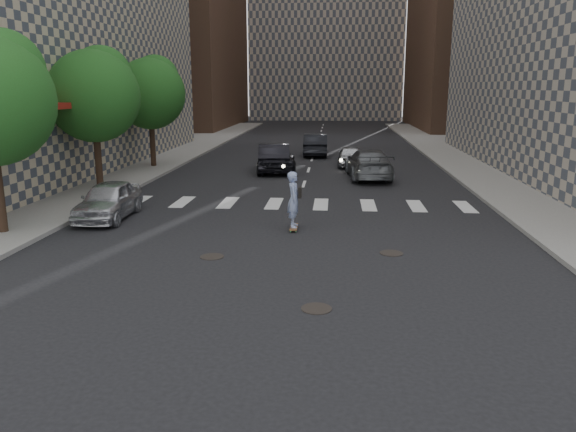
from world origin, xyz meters
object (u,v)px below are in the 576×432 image
object	(u,v)px
tree_c	(151,90)
skateboarder	(294,200)
traffic_car_a	(274,157)
traffic_car_b	(368,164)
silver_sedan	(108,200)
traffic_car_d	(350,156)
tree_b	(95,92)
traffic_car_e	(316,145)
traffic_car_c	(277,161)

from	to	relation	value
tree_c	skateboarder	world-z (taller)	tree_c
traffic_car_a	traffic_car_b	size ratio (longest dim) A/B	0.92
silver_sedan	traffic_car_b	size ratio (longest dim) A/B	0.76
silver_sedan	traffic_car_d	xyz separation A→B (m)	(9.47, 15.08, -0.04)
tree_b	traffic_car_d	size ratio (longest dim) A/B	1.70
traffic_car_d	traffic_car_e	bearing A→B (deg)	-65.16
traffic_car_a	traffic_car_e	bearing A→B (deg)	-111.65
tree_b	skateboarder	distance (m)	12.16
tree_b	tree_c	bearing A→B (deg)	90.00
silver_sedan	traffic_car_c	distance (m)	13.27
tree_b	traffic_car_a	distance (m)	10.97
tree_b	traffic_car_d	distance (m)	15.92
silver_sedan	traffic_car_b	xyz separation A→B (m)	(10.32, 10.39, 0.08)
traffic_car_c	traffic_car_e	size ratio (longest dim) A/B	0.98
silver_sedan	traffic_car_a	world-z (taller)	traffic_car_a
traffic_car_b	traffic_car_c	xyz separation A→B (m)	(-5.21, 1.86, -0.14)
traffic_car_b	tree_c	bearing A→B (deg)	-17.27
silver_sedan	traffic_car_c	world-z (taller)	silver_sedan
silver_sedan	tree_c	bearing A→B (deg)	98.52
skateboarder	traffic_car_d	xyz separation A→B (m)	(2.36, 16.21, -0.41)
traffic_car_a	traffic_car_d	bearing A→B (deg)	-156.41
tree_c	traffic_car_e	size ratio (longest dim) A/B	1.39
silver_sedan	traffic_car_c	size ratio (longest dim) A/B	0.89
tree_c	skateboarder	distance (m)	17.78
tree_b	traffic_car_e	size ratio (longest dim) A/B	1.39
traffic_car_b	traffic_car_c	bearing A→B (deg)	-23.77
traffic_car_a	traffic_car_c	distance (m)	0.33
traffic_car_a	traffic_car_d	size ratio (longest dim) A/B	1.28
tree_b	skateboarder	bearing A→B (deg)	-34.12
skateboarder	silver_sedan	bearing A→B (deg)	169.61
tree_c	traffic_car_b	distance (m)	13.73
skateboarder	traffic_car_d	world-z (taller)	skateboarder
traffic_car_b	skateboarder	bearing A→B (deg)	70.30
traffic_car_e	tree_c	bearing A→B (deg)	34.98
silver_sedan	traffic_car_b	world-z (taller)	traffic_car_b
tree_c	traffic_car_d	distance (m)	12.74
skateboarder	traffic_car_b	world-z (taller)	skateboarder
traffic_car_c	skateboarder	bearing A→B (deg)	93.00
traffic_car_e	tree_b	bearing A→B (deg)	56.23
traffic_car_c	traffic_car_e	distance (m)	8.39
traffic_car_a	traffic_car_c	xyz separation A→B (m)	(0.17, -0.22, -0.18)
tree_b	tree_c	world-z (taller)	same
skateboarder	traffic_car_b	xyz separation A→B (m)	(3.21, 11.53, -0.29)
tree_c	skateboarder	xyz separation A→B (m)	(9.62, -14.52, -3.57)
traffic_car_c	tree_b	bearing A→B (deg)	36.50
tree_c	traffic_car_e	bearing A→B (deg)	36.10
tree_b	tree_c	xyz separation A→B (m)	(0.00, 8.00, 0.00)
silver_sedan	traffic_car_b	distance (m)	14.64
tree_c	silver_sedan	bearing A→B (deg)	-79.36
tree_c	silver_sedan	size ratio (longest dim) A/B	1.59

